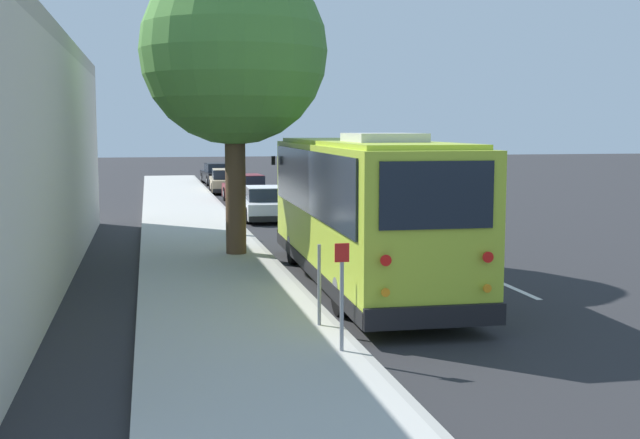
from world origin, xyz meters
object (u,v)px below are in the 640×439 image
at_px(parked_sedan_black, 218,175).
at_px(sign_post_far, 319,285).
at_px(shuttle_bus, 361,204).
at_px(sign_post_near, 342,296).
at_px(parked_sedan_white, 266,204).
at_px(parked_sedan_tan, 226,182).
at_px(street_tree, 233,39).
at_px(parked_sedan_maroon, 246,190).
at_px(fire_hydrant, 233,222).

xyz_separation_m(parked_sedan_black, sign_post_far, (-36.54, 1.44, 0.24)).
distance_m(shuttle_bus, sign_post_near, 5.94).
xyz_separation_m(shuttle_bus, parked_sedan_white, (13.04, 0.22, -1.22)).
bearing_deg(parked_sedan_tan, sign_post_far, 179.98).
bearing_deg(parked_sedan_tan, parked_sedan_white, -176.45).
relative_size(parked_sedan_tan, street_tree, 0.56).
bearing_deg(parked_sedan_black, parked_sedan_maroon, 178.01).
xyz_separation_m(shuttle_bus, parked_sedan_maroon, (19.88, 0.18, -1.19)).
bearing_deg(sign_post_far, shuttle_bus, -24.27).
bearing_deg(parked_sedan_white, street_tree, 168.97).
bearing_deg(sign_post_near, sign_post_far, 0.00).
height_order(shuttle_bus, parked_sedan_white, shuttle_bus).
height_order(parked_sedan_black, sign_post_near, sign_post_near).
bearing_deg(shuttle_bus, parked_sedan_tan, 2.35).
bearing_deg(parked_sedan_maroon, sign_post_far, 173.60).
distance_m(shuttle_bus, parked_sedan_maroon, 19.92).
distance_m(street_tree, fire_hydrant, 6.37).
xyz_separation_m(parked_sedan_tan, parked_sedan_black, (6.24, -0.09, 0.02)).
relative_size(parked_sedan_white, sign_post_far, 3.12).
bearing_deg(fire_hydrant, sign_post_near, -179.12).
height_order(sign_post_near, sign_post_far, sign_post_near).
bearing_deg(sign_post_far, parked_sedan_tan, -2.54).
xyz_separation_m(shuttle_bus, parked_sedan_black, (32.55, 0.36, -1.20)).
bearing_deg(sign_post_far, parked_sedan_black, -2.25).
bearing_deg(sign_post_near, parked_sedan_tan, -2.41).
xyz_separation_m(street_tree, fire_hydrant, (3.65, -0.32, -5.21)).
relative_size(street_tree, sign_post_near, 5.20).
xyz_separation_m(parked_sedan_white, parked_sedan_black, (19.51, 0.14, 0.02)).
distance_m(sign_post_far, fire_hydrant, 11.89).
relative_size(street_tree, sign_post_far, 6.13).
bearing_deg(street_tree, fire_hydrant, -5.04).
relative_size(parked_sedan_white, sign_post_near, 2.65).
height_order(parked_sedan_white, parked_sedan_tan, same).
distance_m(sign_post_near, fire_hydrant, 13.50).
bearing_deg(parked_sedan_black, parked_sedan_tan, 176.32).
height_order(shuttle_bus, parked_sedan_tan, shuttle_bus).
bearing_deg(parked_sedan_black, sign_post_near, 175.02).
relative_size(street_tree, fire_hydrant, 10.44).
xyz_separation_m(parked_sedan_maroon, sign_post_near, (-25.48, 1.62, 0.37)).
xyz_separation_m(shuttle_bus, fire_hydrant, (7.90, 2.01, -1.25)).
height_order(parked_sedan_tan, sign_post_near, sign_post_near).
distance_m(shuttle_bus, parked_sedan_white, 13.10).
xyz_separation_m(parked_sedan_black, fire_hydrant, (-24.65, 1.64, -0.05)).
bearing_deg(shuttle_bus, street_tree, 30.10).
height_order(sign_post_near, fire_hydrant, sign_post_near).
height_order(parked_sedan_maroon, sign_post_near, sign_post_near).
height_order(parked_sedan_maroon, fire_hydrant, parked_sedan_maroon).
bearing_deg(parked_sedan_white, sign_post_near, 177.61).
bearing_deg(sign_post_far, parked_sedan_maroon, -3.88).
xyz_separation_m(shuttle_bus, street_tree, (4.25, 2.33, 3.96)).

